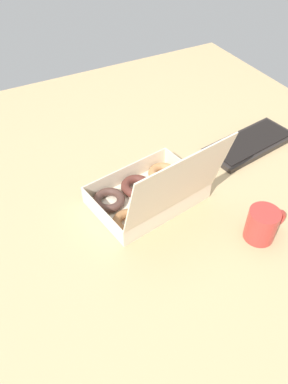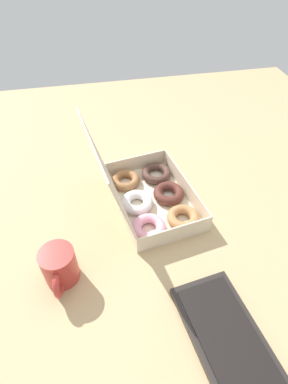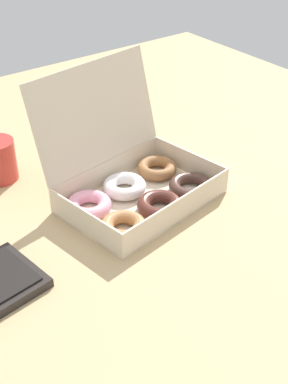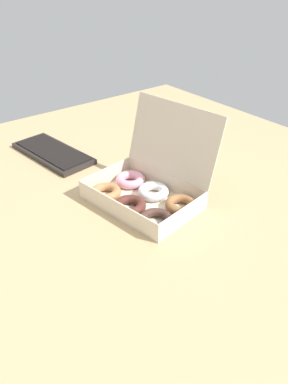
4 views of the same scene
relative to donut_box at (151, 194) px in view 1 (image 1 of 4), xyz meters
The scene contains 4 objects.
ground_plane 5.85cm from the donut_box, 96.75° to the right, with size 180.00×180.00×2.00cm, color tan.
donut_box is the anchor object (origin of this frame).
keyboard 47.36cm from the donut_box, 169.38° to the right, with size 36.81×19.46×2.20cm.
coffee_mug 33.68cm from the donut_box, 128.20° to the left, with size 12.46×8.58×9.88cm.
Camera 1 is at (41.01, 75.14, 82.52)cm, focal length 35.00 mm.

